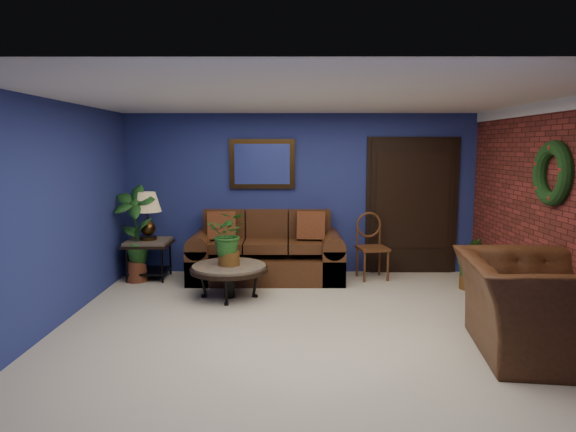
{
  "coord_description": "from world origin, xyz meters",
  "views": [
    {
      "loc": [
        -0.17,
        -5.54,
        1.99
      ],
      "look_at": [
        -0.19,
        0.55,
        1.16
      ],
      "focal_mm": 32.0,
      "sensor_mm": 36.0,
      "label": 1
    }
  ],
  "objects_px": {
    "sofa": "(267,256)",
    "table_lamp": "(147,210)",
    "end_table": "(149,249)",
    "coffee_table": "(229,269)",
    "armchair": "(532,307)",
    "side_chair": "(371,241)"
  },
  "relations": [
    {
      "from": "sofa",
      "to": "table_lamp",
      "type": "distance_m",
      "value": 1.92
    },
    {
      "from": "sofa",
      "to": "table_lamp",
      "type": "height_order",
      "value": "table_lamp"
    },
    {
      "from": "sofa",
      "to": "end_table",
      "type": "height_order",
      "value": "sofa"
    },
    {
      "from": "coffee_table",
      "to": "armchair",
      "type": "height_order",
      "value": "armchair"
    },
    {
      "from": "end_table",
      "to": "side_chair",
      "type": "height_order",
      "value": "side_chair"
    },
    {
      "from": "end_table",
      "to": "coffee_table",
      "type": "bearing_deg",
      "value": -36.53
    },
    {
      "from": "side_chair",
      "to": "armchair",
      "type": "bearing_deg",
      "value": -79.92
    },
    {
      "from": "coffee_table",
      "to": "end_table",
      "type": "bearing_deg",
      "value": 143.47
    },
    {
      "from": "sofa",
      "to": "table_lamp",
      "type": "xyz_separation_m",
      "value": [
        -1.78,
        -0.04,
        0.71
      ]
    },
    {
      "from": "coffee_table",
      "to": "end_table",
      "type": "relative_size",
      "value": 1.57
    },
    {
      "from": "sofa",
      "to": "armchair",
      "type": "bearing_deg",
      "value": -47.19
    },
    {
      "from": "end_table",
      "to": "table_lamp",
      "type": "bearing_deg",
      "value": 90.0
    },
    {
      "from": "sofa",
      "to": "side_chair",
      "type": "xyz_separation_m",
      "value": [
        1.58,
        0.04,
        0.23
      ]
    },
    {
      "from": "end_table",
      "to": "armchair",
      "type": "distance_m",
      "value": 5.28
    },
    {
      "from": "end_table",
      "to": "armchair",
      "type": "height_order",
      "value": "armchair"
    },
    {
      "from": "table_lamp",
      "to": "sofa",
      "type": "bearing_deg",
      "value": 1.17
    },
    {
      "from": "table_lamp",
      "to": "armchair",
      "type": "bearing_deg",
      "value": -32.58
    },
    {
      "from": "sofa",
      "to": "armchair",
      "type": "relative_size",
      "value": 1.59
    },
    {
      "from": "armchair",
      "to": "table_lamp",
      "type": "bearing_deg",
      "value": 64.67
    },
    {
      "from": "coffee_table",
      "to": "armchair",
      "type": "distance_m",
      "value": 3.63
    },
    {
      "from": "end_table",
      "to": "side_chair",
      "type": "distance_m",
      "value": 3.37
    },
    {
      "from": "sofa",
      "to": "table_lamp",
      "type": "bearing_deg",
      "value": -178.83
    }
  ]
}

